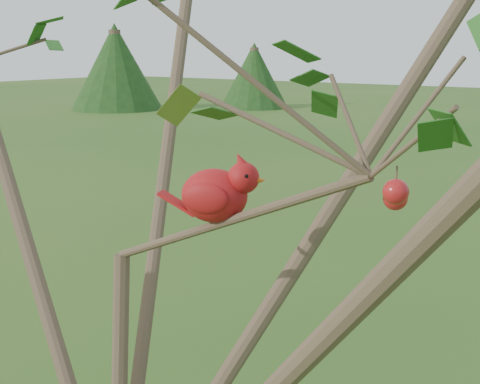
{
  "coord_description": "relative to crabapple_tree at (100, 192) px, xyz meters",
  "views": [
    {
      "loc": [
        0.97,
        -0.89,
        2.4
      ],
      "look_at": [
        0.27,
        0.09,
        2.13
      ],
      "focal_mm": 50.0,
      "sensor_mm": 36.0,
      "label": 1
    }
  ],
  "objects": [
    {
      "name": "cardinal",
      "position": [
        0.21,
        0.1,
        0.01
      ],
      "size": [
        0.21,
        0.13,
        0.15
      ],
      "rotation": [
        0.0,
        0.0,
        0.33
      ],
      "color": "#A2170D",
      "rests_on": "ground"
    },
    {
      "name": "crabapple_tree",
      "position": [
        0.0,
        0.0,
        0.0
      ],
      "size": [
        2.35,
        2.05,
        2.95
      ],
      "color": "#3F2F22",
      "rests_on": "ground"
    }
  ]
}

